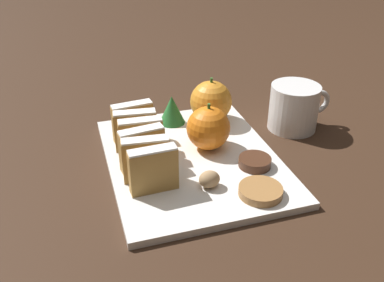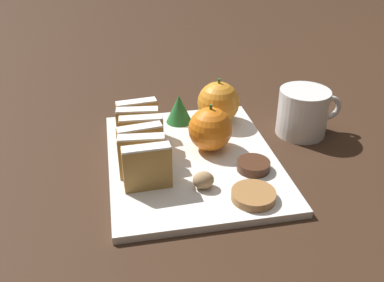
# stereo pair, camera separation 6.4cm
# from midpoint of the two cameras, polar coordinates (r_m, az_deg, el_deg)

# --- Properties ---
(ground_plane) EXTENTS (6.00, 6.00, 0.00)m
(ground_plane) POSITION_cam_midpoint_polar(r_m,az_deg,el_deg) (0.72, -2.55, -2.98)
(ground_plane) COLOR #382316
(serving_platter) EXTENTS (0.27, 0.34, 0.01)m
(serving_platter) POSITION_cam_midpoint_polar(r_m,az_deg,el_deg) (0.71, -2.56, -2.57)
(serving_platter) COLOR white
(serving_platter) RESTS_ON ground_plane
(stollen_slice_front) EXTENTS (0.07, 0.02, 0.07)m
(stollen_slice_front) POSITION_cam_midpoint_polar(r_m,az_deg,el_deg) (0.62, -8.13, -3.92)
(stollen_slice_front) COLOR #B28442
(stollen_slice_front) RESTS_ON serving_platter
(stollen_slice_second) EXTENTS (0.07, 0.03, 0.07)m
(stollen_slice_second) POSITION_cam_midpoint_polar(r_m,az_deg,el_deg) (0.64, -8.98, -2.49)
(stollen_slice_second) COLOR #B28442
(stollen_slice_second) RESTS_ON serving_platter
(stollen_slice_third) EXTENTS (0.07, 0.03, 0.07)m
(stollen_slice_third) POSITION_cam_midpoint_polar(r_m,az_deg,el_deg) (0.67, -9.38, -1.11)
(stollen_slice_third) COLOR #B28442
(stollen_slice_third) RESTS_ON serving_platter
(stollen_slice_fourth) EXTENTS (0.07, 0.02, 0.07)m
(stollen_slice_fourth) POSITION_cam_midpoint_polar(r_m,az_deg,el_deg) (0.70, -9.41, 0.21)
(stollen_slice_fourth) COLOR #B28442
(stollen_slice_fourth) RESTS_ON serving_platter
(stollen_slice_fifth) EXTENTS (0.07, 0.03, 0.07)m
(stollen_slice_fifth) POSITION_cam_midpoint_polar(r_m,az_deg,el_deg) (0.73, -10.04, 1.35)
(stollen_slice_fifth) COLOR #B28442
(stollen_slice_fifth) RESTS_ON serving_platter
(stollen_slice_sixth) EXTENTS (0.07, 0.03, 0.07)m
(stollen_slice_sixth) POSITION_cam_midpoint_polar(r_m,az_deg,el_deg) (0.75, -10.29, 2.45)
(stollen_slice_sixth) COLOR #B28442
(stollen_slice_sixth) RESTS_ON serving_platter
(orange_near) EXTENTS (0.08, 0.08, 0.09)m
(orange_near) POSITION_cam_midpoint_polar(r_m,az_deg,el_deg) (0.80, 0.28, 5.23)
(orange_near) COLOR orange
(orange_near) RESTS_ON serving_platter
(orange_far) EXTENTS (0.07, 0.07, 0.08)m
(orange_far) POSITION_cam_midpoint_polar(r_m,az_deg,el_deg) (0.72, -0.35, 1.66)
(orange_far) COLOR orange
(orange_far) RESTS_ON serving_platter
(walnut) EXTENTS (0.03, 0.03, 0.03)m
(walnut) POSITION_cam_midpoint_polar(r_m,az_deg,el_deg) (0.63, -0.75, -5.24)
(walnut) COLOR tan
(walnut) RESTS_ON serving_platter
(chocolate_cookie) EXTENTS (0.05, 0.05, 0.01)m
(chocolate_cookie) POSITION_cam_midpoint_polar(r_m,az_deg,el_deg) (0.68, 5.76, -2.87)
(chocolate_cookie) COLOR #472819
(chocolate_cookie) RESTS_ON serving_platter
(gingerbread_cookie) EXTENTS (0.06, 0.06, 0.01)m
(gingerbread_cookie) POSITION_cam_midpoint_polar(r_m,az_deg,el_deg) (0.62, 6.24, -6.74)
(gingerbread_cookie) COLOR #A3703D
(gingerbread_cookie) RESTS_ON serving_platter
(evergreen_sprig) EXTENTS (0.05, 0.05, 0.05)m
(evergreen_sprig) POSITION_cam_midpoint_polar(r_m,az_deg,el_deg) (0.81, -4.85, 4.16)
(evergreen_sprig) COLOR #23662D
(evergreen_sprig) RESTS_ON serving_platter
(coffee_mug) EXTENTS (0.12, 0.09, 0.09)m
(coffee_mug) POSITION_cam_midpoint_polar(r_m,az_deg,el_deg) (0.82, 11.35, 4.40)
(coffee_mug) COLOR white
(coffee_mug) RESTS_ON ground_plane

